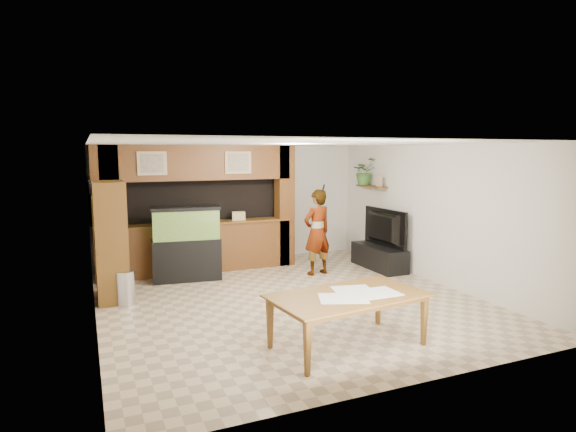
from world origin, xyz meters
name	(u,v)px	position (x,y,z in m)	size (l,w,h in m)	color
floor	(288,300)	(0.00, 0.00, 0.00)	(6.50, 6.50, 0.00)	#CAB18C
ceiling	(288,143)	(0.00, 0.00, 2.60)	(6.50, 6.50, 0.00)	white
wall_back	(232,204)	(0.00, 3.25, 1.30)	(6.00, 6.00, 0.00)	beige
wall_left	(92,236)	(-3.00, 0.00, 1.30)	(6.50, 6.50, 0.00)	beige
wall_right	(435,214)	(3.00, 0.00, 1.30)	(6.50, 6.50, 0.00)	beige
partition	(196,208)	(-0.95, 2.64, 1.31)	(4.20, 0.99, 2.60)	brown
wall_clock	(91,188)	(-2.97, 1.00, 1.90)	(0.05, 0.25, 0.25)	black
wall_shelf	(371,186)	(2.85, 1.95, 1.70)	(0.25, 0.90, 0.04)	brown
pantry_cabinet	(111,241)	(-2.70, 1.17, 0.99)	(0.50, 0.81, 1.99)	brown
trash_can	(126,288)	(-2.53, 0.80, 0.28)	(0.31, 0.31, 0.56)	#B2B2B7
aquarium	(186,244)	(-1.30, 1.95, 0.70)	(1.29, 0.48, 1.43)	black
tv_stand	(379,257)	(2.65, 1.28, 0.24)	(0.53, 1.44, 0.48)	black
television	(380,228)	(2.65, 1.28, 0.88)	(1.37, 0.18, 0.79)	black
photo_frame	(379,181)	(2.85, 1.64, 1.83)	(0.03, 0.17, 0.22)	tan
potted_plant	(364,171)	(2.82, 2.21, 2.03)	(0.55, 0.48, 0.61)	#366327
person	(317,232)	(1.21, 1.36, 0.86)	(0.63, 0.41, 1.73)	#9B7655
microphone	(323,188)	(1.26, 1.20, 1.77)	(0.03, 0.03, 0.15)	black
dining_table	(349,322)	(-0.07, -2.12, 0.34)	(1.95, 1.09, 0.69)	brown
newspaper_a	(343,298)	(-0.22, -2.21, 0.69)	(0.59, 0.43, 0.01)	silver
newspaper_b	(375,293)	(0.26, -2.18, 0.69)	(0.60, 0.44, 0.01)	silver
newspaper_c	(352,289)	(0.08, -1.92, 0.69)	(0.50, 0.36, 0.01)	silver
counter_box	(239,216)	(-0.10, 2.45, 1.13)	(0.27, 0.18, 0.18)	tan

